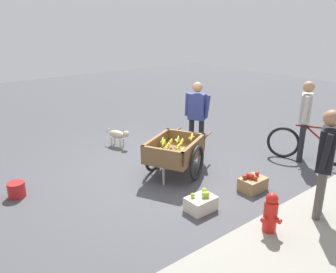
{
  "coord_description": "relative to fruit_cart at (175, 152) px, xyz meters",
  "views": [
    {
      "loc": [
        3.62,
        4.64,
        2.79
      ],
      "look_at": [
        -0.06,
        0.05,
        0.75
      ],
      "focal_mm": 37.11,
      "sensor_mm": 36.0,
      "label": 1
    }
  ],
  "objects": [
    {
      "name": "fruit_cart",
      "position": [
        0.0,
        0.0,
        0.0
      ],
      "size": [
        1.81,
        1.42,
        0.73
      ],
      "color": "brown",
      "rests_on": "ground"
    },
    {
      "name": "apple_crate",
      "position": [
        -0.64,
        1.3,
        -0.32
      ],
      "size": [
        0.44,
        0.32,
        0.32
      ],
      "color": "#99754C",
      "rests_on": "ground"
    },
    {
      "name": "ground_plane",
      "position": [
        0.16,
        -0.11,
        -0.44
      ],
      "size": [
        24.0,
        24.0,
        0.0
      ],
      "primitive_type": "plane",
      "color": "#47474C"
    },
    {
      "name": "plastic_bucket",
      "position": [
        2.55,
        -0.96,
        -0.32
      ],
      "size": [
        0.28,
        0.28,
        0.25
      ],
      "primitive_type": "cylinder",
      "color": "#B21E1E",
      "rests_on": "ground"
    },
    {
      "name": "vendor_person",
      "position": [
        -1.03,
        -0.52,
        0.48
      ],
      "size": [
        0.33,
        0.52,
        1.55
      ],
      "color": "black",
      "rests_on": "ground"
    },
    {
      "name": "fire_hydrant",
      "position": [
        0.3,
        2.3,
        -0.11
      ],
      "size": [
        0.25,
        0.25,
        0.67
      ],
      "color": "red",
      "rests_on": "ground"
    },
    {
      "name": "dog",
      "position": [
        0.03,
        -1.95,
        -0.17
      ],
      "size": [
        0.31,
        0.65,
        0.4
      ],
      "color": "beige",
      "rests_on": "ground"
    },
    {
      "name": "bicycle",
      "position": [
        -2.52,
        1.21,
        -0.09
      ],
      "size": [
        0.83,
        1.5,
        0.85
      ],
      "color": "black",
      "rests_on": "ground"
    },
    {
      "name": "cyclist_person",
      "position": [
        -2.45,
        1.08,
        0.53
      ],
      "size": [
        0.47,
        0.34,
        1.62
      ],
      "color": "black",
      "rests_on": "ground"
    },
    {
      "name": "mixed_fruit_crate",
      "position": [
        0.5,
        1.23,
        -0.32
      ],
      "size": [
        0.44,
        0.32,
        0.32
      ],
      "color": "beige",
      "rests_on": "ground"
    },
    {
      "name": "bystander_person",
      "position": [
        -0.56,
        2.5,
        0.56
      ],
      "size": [
        0.49,
        0.31,
        1.66
      ],
      "color": "#4C4742",
      "rests_on": "ground"
    }
  ]
}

